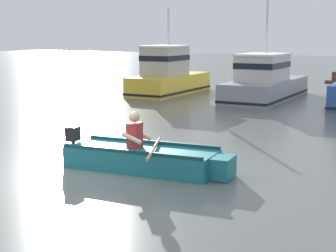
# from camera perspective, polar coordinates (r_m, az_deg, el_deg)

# --- Properties ---
(ground_plane) EXTENTS (120.00, 120.00, 0.00)m
(ground_plane) POSITION_cam_1_polar(r_m,az_deg,el_deg) (10.64, -10.82, -5.08)
(ground_plane) COLOR slate
(rowboat_with_person) EXTENTS (3.73, 1.84, 1.19)m
(rowboat_with_person) POSITION_cam_1_polar(r_m,az_deg,el_deg) (10.67, -2.59, -3.48)
(rowboat_with_person) COLOR #1E727A
(rowboat_with_person) RESTS_ON ground
(moored_boat_yellow) EXTENTS (2.11, 5.26, 3.90)m
(moored_boat_yellow) POSITION_cam_1_polar(r_m,az_deg,el_deg) (24.31, 0.01, 5.51)
(moored_boat_yellow) COLOR gold
(moored_boat_yellow) RESTS_ON ground
(moored_boat_grey) EXTENTS (2.33, 6.27, 4.54)m
(moored_boat_grey) POSITION_cam_1_polar(r_m,az_deg,el_deg) (22.62, 10.56, 4.74)
(moored_boat_grey) COLOR gray
(moored_boat_grey) RESTS_ON ground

